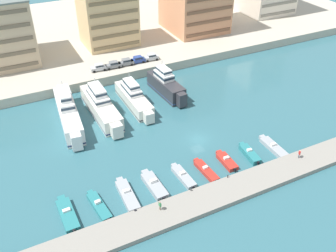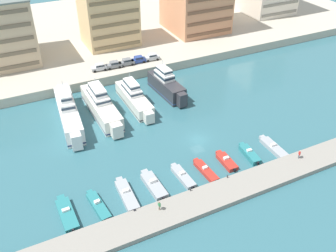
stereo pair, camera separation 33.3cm
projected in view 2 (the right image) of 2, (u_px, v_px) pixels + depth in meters
ground_plane at (198, 139)px, 75.56m from camera, size 400.00×400.00×0.00m
quay_promenade at (100, 30)px, 122.66m from camera, size 180.00×70.00×2.39m
pier_dock at (243, 186)px, 63.98m from camera, size 120.00×5.53×0.88m
yacht_white_far_left at (68, 112)px, 79.40m from camera, size 5.44×21.91×8.71m
yacht_ivory_left at (101, 106)px, 81.96m from camera, size 4.36×20.49×8.06m
yacht_ivory_mid_left at (134, 98)px, 85.40m from camera, size 3.76×17.70×7.32m
yacht_charcoal_center_left at (167, 85)px, 89.37m from camera, size 4.49×15.35×8.24m
motorboat_teal_far_left at (67, 214)px, 58.80m from camera, size 2.31×8.19×1.25m
motorboat_teal_left at (98, 206)px, 60.27m from camera, size 2.39×7.64×1.25m
motorboat_grey_mid_left at (127, 195)px, 62.02m from camera, size 2.27×8.48×1.48m
motorboat_grey_center_left at (154, 185)px, 63.97m from camera, size 2.39×7.88×1.59m
motorboat_grey_center at (183, 176)px, 65.91m from camera, size 2.02×7.16×1.24m
motorboat_red_center_right at (206, 171)px, 67.18m from camera, size 1.93×7.06×1.15m
motorboat_red_mid_right at (226, 161)px, 69.32m from camera, size 2.06×6.07×1.28m
motorboat_teal_right at (249, 154)px, 70.91m from camera, size 2.29×6.54×1.44m
motorboat_grey_far_right at (274, 148)px, 72.59m from camera, size 2.15×8.19×1.25m
car_silver_far_left at (99, 67)px, 95.26m from camera, size 4.21×2.15×1.80m
car_grey_left at (114, 65)px, 96.45m from camera, size 4.17×2.06×1.80m
car_grey_mid_left at (127, 62)px, 97.77m from camera, size 4.20×2.13×1.80m
car_blue_center_left at (138, 59)px, 99.02m from camera, size 4.14×2.00×1.80m
car_silver_center at (152, 57)px, 100.36m from camera, size 4.19×2.10×1.80m
apartment_block_mid_left at (108, 11)px, 105.34m from camera, size 14.98×12.74×20.73m
pedestrian_near_edge at (159, 205)px, 58.36m from camera, size 0.31×0.66×1.73m
pedestrian_mid_deck at (299, 154)px, 68.79m from camera, size 0.45×0.61×1.77m
bollard_west at (190, 189)px, 62.20m from camera, size 0.20×0.20×0.61m
bollard_west_mid at (227, 176)px, 64.83m from camera, size 0.20×0.20×0.61m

